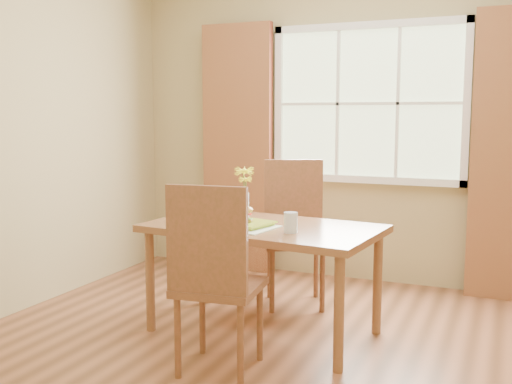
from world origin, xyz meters
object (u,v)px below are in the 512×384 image
object	(u,v)px
dining_table	(263,236)
water_glass	(291,223)
croissant_sandwich	(243,214)
chair_near	(214,272)
chair_far	(294,225)
flower_vase	(244,187)

from	to	relation	value
dining_table	water_glass	bearing A→B (deg)	-27.85
dining_table	croissant_sandwich	distance (m)	0.20
dining_table	chair_near	distance (m)	0.71
chair_near	croissant_sandwich	world-z (taller)	chair_near
dining_table	chair_far	world-z (taller)	chair_far
chair_near	water_glass	xyz separation A→B (m)	(0.24, 0.55, 0.19)
chair_far	water_glass	xyz separation A→B (m)	(0.29, -0.87, 0.18)
water_glass	flower_vase	bearing A→B (deg)	139.87
chair_far	flower_vase	xyz separation A→B (m)	(-0.21, -0.46, 0.33)
chair_far	flower_vase	bearing A→B (deg)	-139.01
water_glass	croissant_sandwich	bearing A→B (deg)	167.05
chair_far	croissant_sandwich	size ratio (longest dim) A/B	6.11
chair_near	croissant_sandwich	size ratio (longest dim) A/B	6.02
croissant_sandwich	dining_table	bearing A→B (deg)	56.25
chair_near	water_glass	world-z (taller)	chair_near
water_glass	chair_near	bearing A→B (deg)	-113.54
flower_vase	water_glass	bearing A→B (deg)	-40.13
chair_near	chair_far	xyz separation A→B (m)	(-0.05, 1.42, 0.01)
dining_table	flower_vase	xyz separation A→B (m)	(-0.24, 0.25, 0.28)
croissant_sandwich	chair_near	bearing A→B (deg)	-62.21
dining_table	flower_vase	bearing A→B (deg)	140.37
chair_far	croissant_sandwich	bearing A→B (deg)	-119.50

